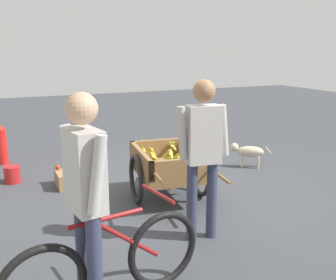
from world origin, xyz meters
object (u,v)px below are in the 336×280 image
at_px(vendor_person, 203,146).
at_px(apple_crate, 68,178).
at_px(fire_hydrant, 1,145).
at_px(plastic_bucket, 12,175).
at_px(cyclist_person, 85,187).
at_px(dog, 248,151).
at_px(fruit_cart, 169,167).
at_px(bicycle, 108,264).

bearing_deg(vendor_person, apple_crate, 24.07).
bearing_deg(fire_hydrant, plastic_bucket, -175.53).
relative_size(vendor_person, apple_crate, 3.78).
distance_m(cyclist_person, dog, 4.29).
bearing_deg(plastic_bucket, fire_hydrant, 4.47).
distance_m(fruit_cart, apple_crate, 1.57).
bearing_deg(vendor_person, plastic_bucket, 32.30).
bearing_deg(vendor_person, bicycle, 120.33).
xyz_separation_m(bicycle, plastic_bucket, (3.39, 0.50, -0.23)).
height_order(fruit_cart, cyclist_person, cyclist_person).
bearing_deg(apple_crate, vendor_person, -155.93).
height_order(fire_hydrant, plastic_bucket, fire_hydrant).
distance_m(bicycle, plastic_bucket, 3.44).
bearing_deg(vendor_person, fruit_cart, -7.10).
xyz_separation_m(fruit_cart, plastic_bucket, (1.56, 1.84, -0.32)).
distance_m(bicycle, cyclist_person, 0.67).
distance_m(vendor_person, apple_crate, 2.55).
bearing_deg(bicycle, dog, -50.30).
height_order(dog, plastic_bucket, dog).
distance_m(cyclist_person, fire_hydrant, 4.60).
relative_size(bicycle, apple_crate, 3.75).
bearing_deg(cyclist_person, fruit_cart, -38.74).
height_order(cyclist_person, apple_crate, cyclist_person).
bearing_deg(dog, fire_hydrant, 63.15).
distance_m(vendor_person, plastic_bucket, 3.30).
height_order(cyclist_person, plastic_bucket, cyclist_person).
bearing_deg(dog, plastic_bucket, 77.92).
bearing_deg(cyclist_person, vendor_person, -61.71).
bearing_deg(plastic_bucket, dog, -102.08).
xyz_separation_m(vendor_person, fire_hydrant, (3.80, 1.79, -0.67)).
bearing_deg(fire_hydrant, dog, -116.85).
distance_m(dog, apple_crate, 2.94).
bearing_deg(apple_crate, fruit_cart, -133.35).
relative_size(fire_hydrant, plastic_bucket, 2.69).
bearing_deg(plastic_bucket, bicycle, -171.61).
relative_size(fruit_cart, apple_crate, 3.94).
bearing_deg(fruit_cart, bicycle, 143.83).
bearing_deg(fruit_cart, apple_crate, 46.65).
xyz_separation_m(cyclist_person, fire_hydrant, (4.53, 0.44, -0.68)).
bearing_deg(apple_crate, cyclist_person, 172.71).
xyz_separation_m(bicycle, dog, (2.61, -3.15, -0.08)).
xyz_separation_m(vendor_person, plastic_bucket, (2.69, 1.70, -0.87)).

